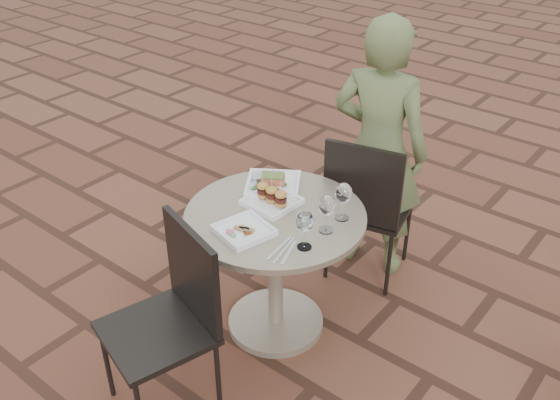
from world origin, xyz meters
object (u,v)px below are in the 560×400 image
Objects in this scene: plate_salmon at (273,184)px; plate_sliders at (272,198)px; chair_far at (367,200)px; diner at (379,150)px; cafe_table at (275,254)px; plate_tuna at (244,230)px; chair_near at (174,308)px.

plate_salmon is 0.16m from plate_sliders.
plate_salmon is (-0.31, -0.46, 0.20)m from chair_far.
plate_sliders is (-0.16, -0.76, -0.01)m from diner.
plate_tuna is (-0.01, -0.22, 0.26)m from cafe_table.
plate_sliders is at bearing 68.02° from diner.
chair_far is 3.66× the size of plate_sliders.
chair_far is at bearing 80.20° from plate_tuna.
chair_far is at bearing 77.98° from cafe_table.
plate_sliders is (0.10, -0.13, 0.01)m from plate_salmon.
plate_tuna is at bearing -78.33° from plate_sliders.
cafe_table is 0.67m from chair_far.
chair_near is 1.50m from diner.
plate_sliders is at bearing -52.50° from plate_salmon.
plate_sliders is at bearing 108.30° from chair_near.
plate_tuna is (-0.15, -0.87, 0.19)m from chair_far.
chair_far reaches higher than plate_sliders.
chair_far is 0.66m from plate_sliders.
chair_near is 0.88m from plate_salmon.
plate_salmon is (-0.17, 0.19, 0.27)m from cafe_table.
chair_near is 0.48m from plate_tuna.
chair_near is at bearing 69.33° from chair_far.
chair_near is 0.60× the size of diner.
diner is at bearing 78.21° from plate_sliders.
plate_salmon is at bearing 114.75° from chair_near.
plate_sliders is 0.89× the size of plate_tuna.
plate_sliders is (-0.07, 0.06, 0.28)m from cafe_table.
cafe_table is 0.97× the size of chair_far.
diner is at bearing 84.40° from plate_tuna.
diner is (-0.05, 0.17, 0.23)m from chair_far.
cafe_table is 3.15× the size of plate_tuna.
plate_tuna is at bearing -68.93° from plate_salmon.
plate_salmon reaches higher than cafe_table.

